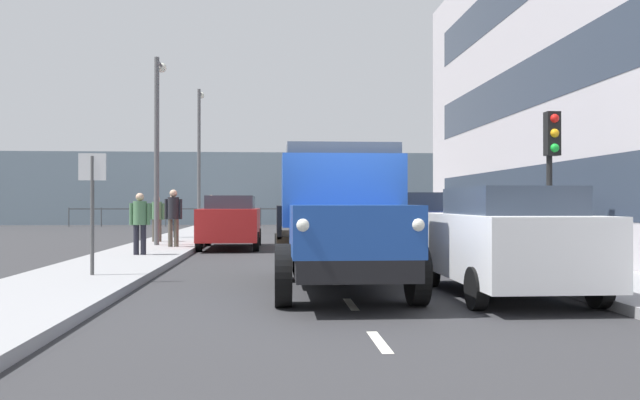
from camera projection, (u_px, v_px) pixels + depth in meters
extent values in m
plane|color=#2D2D30|center=(309.00, 249.00, 20.98)|extent=(80.00, 80.00, 0.00)
cube|color=gray|center=(452.00, 246.00, 21.31)|extent=(2.41, 43.13, 0.15)
cube|color=gray|center=(161.00, 247.00, 20.65)|extent=(2.41, 43.13, 0.15)
cube|color=silver|center=(379.00, 342.00, 6.92)|extent=(0.12, 1.10, 0.01)
cube|color=silver|center=(351.00, 304.00, 9.51)|extent=(0.12, 1.10, 0.01)
cube|color=silver|center=(333.00, 281.00, 12.32)|extent=(0.12, 1.10, 0.01)
cube|color=silver|center=(324.00, 269.00, 14.56)|extent=(0.12, 1.10, 0.01)
cube|color=silver|center=(317.00, 259.00, 17.08)|extent=(0.12, 1.10, 0.01)
cube|color=silver|center=(311.00, 252.00, 19.72)|extent=(0.12, 1.10, 0.01)
cube|color=silver|center=(307.00, 246.00, 22.23)|extent=(0.12, 1.10, 0.01)
cube|color=silver|center=(303.00, 241.00, 25.16)|extent=(0.12, 1.10, 0.01)
cube|color=silver|center=(301.00, 238.00, 27.67)|extent=(0.12, 1.10, 0.01)
cube|color=silver|center=(299.00, 235.00, 29.90)|extent=(0.12, 1.10, 0.01)
cube|color=silver|center=(297.00, 233.00, 32.59)|extent=(0.12, 1.10, 0.01)
cube|color=silver|center=(295.00, 230.00, 35.37)|extent=(0.12, 1.10, 0.01)
cube|color=silver|center=(293.00, 228.00, 38.36)|extent=(0.12, 1.10, 0.01)
cube|color=#2D3847|center=(569.00, 190.00, 15.62)|extent=(0.08, 22.54, 1.40)
cube|color=#2D3847|center=(568.00, 65.00, 15.64)|extent=(0.08, 22.54, 1.40)
cube|color=gray|center=(290.00, 189.00, 45.49)|extent=(80.00, 0.80, 5.00)
cylinder|color=#4C5156|center=(504.00, 217.00, 42.87)|extent=(0.08, 0.08, 1.20)
cylinder|color=#4C5156|center=(475.00, 217.00, 42.73)|extent=(0.08, 0.08, 1.20)
cylinder|color=#4C5156|center=(445.00, 217.00, 42.59)|extent=(0.08, 0.08, 1.20)
cylinder|color=#4C5156|center=(414.00, 217.00, 42.45)|extent=(0.08, 0.08, 1.20)
cylinder|color=#4C5156|center=(384.00, 217.00, 42.31)|extent=(0.08, 0.08, 1.20)
cylinder|color=#4C5156|center=(353.00, 217.00, 42.17)|extent=(0.08, 0.08, 1.20)
cylinder|color=#4C5156|center=(323.00, 217.00, 42.03)|extent=(0.08, 0.08, 1.20)
cylinder|color=#4C5156|center=(292.00, 217.00, 41.89)|extent=(0.08, 0.08, 1.20)
cylinder|color=#4C5156|center=(260.00, 217.00, 41.75)|extent=(0.08, 0.08, 1.20)
cylinder|color=#4C5156|center=(229.00, 217.00, 41.61)|extent=(0.08, 0.08, 1.20)
cylinder|color=#4C5156|center=(197.00, 217.00, 41.47)|extent=(0.08, 0.08, 1.20)
cylinder|color=#4C5156|center=(166.00, 217.00, 41.33)|extent=(0.08, 0.08, 1.20)
cylinder|color=#4C5156|center=(134.00, 217.00, 41.19)|extent=(0.08, 0.08, 1.20)
cylinder|color=#4C5156|center=(101.00, 217.00, 41.05)|extent=(0.08, 0.08, 1.20)
cylinder|color=#4C5156|center=(69.00, 217.00, 40.91)|extent=(0.08, 0.08, 1.20)
cube|color=#4C5156|center=(292.00, 209.00, 41.90)|extent=(28.00, 0.08, 0.08)
cube|color=black|center=(339.00, 255.00, 11.01)|extent=(1.64, 5.60, 0.30)
cube|color=#1E479E|center=(352.00, 230.00, 9.17)|extent=(1.72, 1.90, 0.70)
cube|color=silver|center=(360.00, 235.00, 8.28)|extent=(1.16, 0.08, 0.56)
sphere|color=white|center=(417.00, 225.00, 8.33)|extent=(0.20, 0.20, 0.20)
sphere|color=white|center=(303.00, 225.00, 8.23)|extent=(0.20, 0.20, 0.20)
cube|color=#1E479E|center=(341.00, 191.00, 10.68)|extent=(1.93, 1.34, 1.15)
cube|color=#2D3847|center=(341.00, 162.00, 10.69)|extent=(1.78, 1.23, 0.56)
cube|color=#2D2319|center=(332.00, 237.00, 12.36)|extent=(2.10, 2.80, 0.16)
cube|color=black|center=(385.00, 220.00, 12.43)|extent=(0.08, 2.80, 0.56)
cube|color=black|center=(279.00, 221.00, 12.29)|extent=(0.08, 2.80, 0.56)
cylinder|color=black|center=(417.00, 274.00, 9.40)|extent=(0.24, 0.90, 0.90)
cylinder|color=black|center=(283.00, 275.00, 9.27)|extent=(0.24, 0.90, 0.90)
cylinder|color=black|center=(381.00, 256.00, 12.62)|extent=(0.24, 0.90, 0.90)
cylinder|color=black|center=(281.00, 257.00, 12.48)|extent=(0.24, 0.90, 0.90)
cube|color=white|center=(505.00, 246.00, 10.33)|extent=(1.84, 4.14, 1.00)
cube|color=#2D3847|center=(510.00, 201.00, 10.13)|extent=(1.51, 2.28, 0.42)
cylinder|color=black|center=(431.00, 270.00, 11.55)|extent=(0.18, 0.60, 0.60)
cylinder|color=black|center=(528.00, 269.00, 11.67)|extent=(0.18, 0.60, 0.60)
cylinder|color=black|center=(476.00, 288.00, 8.98)|extent=(0.18, 0.60, 0.60)
cylinder|color=black|center=(599.00, 287.00, 9.10)|extent=(0.18, 0.60, 0.60)
cube|color=navy|center=(424.00, 231.00, 15.93)|extent=(1.79, 4.45, 1.00)
cube|color=#2D3847|center=(426.00, 202.00, 15.73)|extent=(1.47, 2.45, 0.42)
cylinder|color=black|center=(380.00, 248.00, 17.24)|extent=(0.18, 0.60, 0.60)
cylinder|color=black|center=(444.00, 247.00, 17.36)|extent=(0.18, 0.60, 0.60)
cylinder|color=black|center=(401.00, 256.00, 14.49)|extent=(0.18, 0.60, 0.60)
cylinder|color=black|center=(476.00, 256.00, 14.61)|extent=(0.18, 0.60, 0.60)
cube|color=black|center=(384.00, 224.00, 21.66)|extent=(1.66, 4.16, 1.00)
cube|color=#2D3847|center=(385.00, 202.00, 21.46)|extent=(1.36, 2.29, 0.42)
cylinder|color=black|center=(356.00, 237.00, 22.89)|extent=(0.18, 0.60, 0.60)
cylinder|color=black|center=(400.00, 237.00, 23.00)|extent=(0.18, 0.60, 0.60)
cylinder|color=black|center=(366.00, 241.00, 20.31)|extent=(0.18, 0.60, 0.60)
cylinder|color=black|center=(416.00, 241.00, 20.42)|extent=(0.18, 0.60, 0.60)
cube|color=#B21E1E|center=(231.00, 224.00, 21.31)|extent=(1.83, 4.46, 1.00)
cube|color=#2D3847|center=(231.00, 202.00, 21.51)|extent=(1.50, 2.45, 0.42)
cylinder|color=black|center=(256.00, 242.00, 19.98)|extent=(0.18, 0.60, 0.60)
cylinder|color=black|center=(199.00, 242.00, 19.86)|extent=(0.18, 0.60, 0.60)
cylinder|color=black|center=(258.00, 237.00, 22.74)|extent=(0.18, 0.60, 0.60)
cylinder|color=black|center=(208.00, 237.00, 22.62)|extent=(0.18, 0.60, 0.60)
cylinder|color=black|center=(143.00, 240.00, 16.78)|extent=(0.14, 0.14, 0.77)
cylinder|color=black|center=(136.00, 240.00, 16.76)|extent=(0.14, 0.14, 0.77)
cylinder|color=#47724C|center=(140.00, 213.00, 16.77)|extent=(0.34, 0.34, 0.61)
cylinder|color=#47724C|center=(149.00, 214.00, 16.79)|extent=(0.09, 0.09, 0.56)
cylinder|color=#47724C|center=(131.00, 214.00, 16.76)|extent=(0.09, 0.09, 0.56)
sphere|color=tan|center=(140.00, 197.00, 16.77)|extent=(0.21, 0.21, 0.21)
cylinder|color=#4C473D|center=(176.00, 233.00, 19.88)|extent=(0.14, 0.14, 0.85)
cylinder|color=#4C473D|center=(170.00, 233.00, 19.86)|extent=(0.14, 0.14, 0.85)
cylinder|color=black|center=(173.00, 208.00, 19.87)|extent=(0.34, 0.34, 0.67)
cylinder|color=black|center=(181.00, 209.00, 19.89)|extent=(0.09, 0.09, 0.62)
cylinder|color=black|center=(166.00, 209.00, 19.86)|extent=(0.09, 0.09, 0.62)
sphere|color=tan|center=(173.00, 193.00, 19.88)|extent=(0.23, 0.23, 0.23)
cylinder|color=#4C473D|center=(159.00, 230.00, 22.53)|extent=(0.14, 0.14, 0.77)
cylinder|color=#4C473D|center=(154.00, 230.00, 22.52)|extent=(0.14, 0.14, 0.77)
cylinder|color=#47724C|center=(157.00, 211.00, 22.53)|extent=(0.34, 0.34, 0.61)
cylinder|color=#47724C|center=(163.00, 211.00, 22.54)|extent=(0.09, 0.09, 0.56)
cylinder|color=#47724C|center=(150.00, 211.00, 22.51)|extent=(0.09, 0.09, 0.56)
sphere|color=tan|center=(157.00, 199.00, 22.53)|extent=(0.21, 0.21, 0.21)
cylinder|color=black|center=(175.00, 227.00, 25.33)|extent=(0.14, 0.14, 0.81)
cylinder|color=black|center=(170.00, 227.00, 25.32)|extent=(0.14, 0.14, 0.81)
cylinder|color=#2D4C8C|center=(173.00, 208.00, 25.33)|extent=(0.34, 0.34, 0.64)
cylinder|color=#2D4C8C|center=(179.00, 209.00, 25.35)|extent=(0.09, 0.09, 0.59)
cylinder|color=#2D4C8C|center=(167.00, 209.00, 25.32)|extent=(0.09, 0.09, 0.59)
sphere|color=tan|center=(173.00, 197.00, 25.33)|extent=(0.22, 0.22, 0.22)
cylinder|color=black|center=(213.00, 224.00, 28.56)|extent=(0.14, 0.14, 0.82)
cylinder|color=black|center=(209.00, 224.00, 28.55)|extent=(0.14, 0.14, 0.82)
cylinder|color=gray|center=(211.00, 207.00, 28.56)|extent=(0.34, 0.34, 0.65)
cylinder|color=gray|center=(216.00, 208.00, 28.57)|extent=(0.09, 0.09, 0.59)
cylinder|color=gray|center=(206.00, 208.00, 28.54)|extent=(0.09, 0.09, 0.59)
sphere|color=tan|center=(211.00, 198.00, 28.56)|extent=(0.22, 0.22, 0.22)
cylinder|color=black|center=(549.00, 190.00, 13.48)|extent=(0.12, 0.12, 3.20)
cube|color=black|center=(552.00, 134.00, 13.35)|extent=(0.28, 0.24, 0.90)
sphere|color=red|center=(555.00, 118.00, 13.23)|extent=(0.18, 0.18, 0.18)
sphere|color=orange|center=(555.00, 133.00, 13.23)|extent=(0.18, 0.18, 0.18)
sphere|color=green|center=(555.00, 148.00, 13.23)|extent=(0.18, 0.18, 0.18)
cylinder|color=#59595B|center=(157.00, 151.00, 20.70)|extent=(0.16, 0.16, 5.97)
cylinder|color=#59595B|center=(159.00, 63.00, 21.16)|extent=(0.10, 0.90, 0.10)
sphere|color=silver|center=(162.00, 68.00, 21.61)|extent=(0.32, 0.32, 0.32)
cylinder|color=#59595B|center=(199.00, 160.00, 31.40)|extent=(0.16, 0.16, 6.83)
cylinder|color=#59595B|center=(200.00, 93.00, 31.86)|extent=(0.10, 0.90, 0.10)
sphere|color=silver|center=(201.00, 95.00, 32.31)|extent=(0.32, 0.32, 0.32)
cylinder|color=#4C4C4C|center=(92.00, 215.00, 12.05)|extent=(0.07, 0.07, 2.20)
cube|color=silver|center=(92.00, 167.00, 12.06)|extent=(0.50, 0.04, 0.50)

